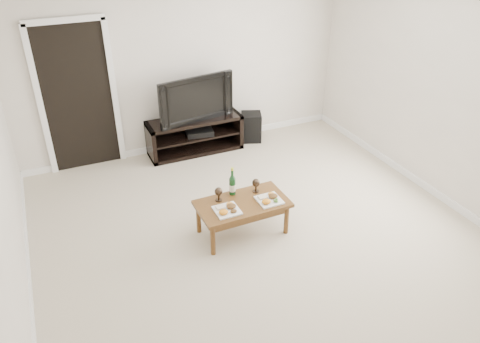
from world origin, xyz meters
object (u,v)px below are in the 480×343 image
media_console (195,135)px  subwoofer (251,127)px  television (193,97)px  coffee_table (242,217)px

media_console → subwoofer: size_ratio=3.15×
television → coffee_table: 2.28m
media_console → television: bearing=0.0°
media_console → coffee_table: size_ratio=1.39×
television → coffee_table: bearing=-104.6°
subwoofer → coffee_table: bearing=-97.0°
subwoofer → coffee_table: 2.47m
media_console → television: size_ratio=1.21×
subwoofer → television: bearing=-158.6°
television → subwoofer: television is taller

